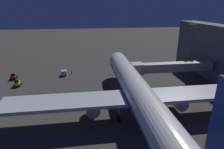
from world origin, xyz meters
The scene contains 10 objects.
ground_plane centered at (0.00, 0.00, 0.00)m, with size 320.00×320.00×0.00m, color #383533.
airliner_at_gate centered at (0.00, 12.45, 5.23)m, with size 54.54×59.32×17.25m.
jet_bridge centered at (-13.02, -4.81, 5.36)m, with size 24.52×3.40×6.89m.
apron_floodlight_mast centered at (-25.50, -14.84, 9.89)m, with size 2.90×0.50×16.93m.
baggage_tug_lead centered at (30.67, -9.75, 0.78)m, with size 1.86×2.32×1.95m.
baggage_tug_spare centered at (33.64, -15.88, 0.78)m, with size 1.86×2.36×1.95m.
baggage_container_near_belt centered at (17.82, -17.20, 0.83)m, with size 1.80×1.84×1.66m, color #B7BABF.
ground_crew_by_tug centered at (15.43, -17.63, 0.96)m, with size 0.40×0.40×1.74m.
traffic_cone_nose_port centered at (-2.20, -16.00, 0.28)m, with size 0.36×0.36×0.55m, color orange.
traffic_cone_nose_starboard centered at (2.20, -16.00, 0.28)m, with size 0.36×0.36×0.55m, color orange.
Camera 1 is at (10.32, 45.42, 22.23)m, focal length 30.51 mm.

